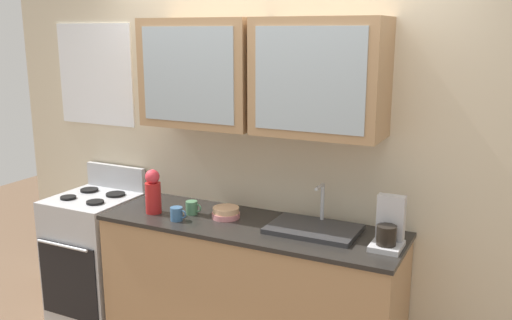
{
  "coord_description": "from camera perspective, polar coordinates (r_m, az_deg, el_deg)",
  "views": [
    {
      "loc": [
        1.5,
        -2.94,
        2.11
      ],
      "look_at": [
        0.05,
        0.0,
        1.35
      ],
      "focal_mm": 38.96,
      "sensor_mm": 36.0,
      "label": 1
    }
  ],
  "objects": [
    {
      "name": "counter",
      "position": [
        3.69,
        -0.66,
        -13.37
      ],
      "size": [
        1.95,
        0.61,
        0.93
      ],
      "color": "#A87F56",
      "rests_on": "ground_plane"
    },
    {
      "name": "stove_range",
      "position": [
        4.37,
        -16.08,
        -9.43
      ],
      "size": [
        0.56,
        0.62,
        1.11
      ],
      "color": "silver",
      "rests_on": "ground_plane"
    },
    {
      "name": "back_wall_unit",
      "position": [
        3.63,
        1.36,
        3.16
      ],
      "size": [
        4.35,
        0.47,
        2.73
      ],
      "color": "beige",
      "rests_on": "ground_plane"
    },
    {
      "name": "vase",
      "position": [
        3.73,
        -10.53,
        -3.25
      ],
      "size": [
        0.1,
        0.1,
        0.3
      ],
      "color": "#B21E1E",
      "rests_on": "counter"
    },
    {
      "name": "bowl_stack",
      "position": [
        3.61,
        -3.1,
        -5.43
      ],
      "size": [
        0.18,
        0.18,
        0.07
      ],
      "color": "#D87F84",
      "rests_on": "counter"
    },
    {
      "name": "cup_near_sink",
      "position": [
        3.59,
        -8.13,
        -5.5
      ],
      "size": [
        0.11,
        0.08,
        0.09
      ],
      "color": "#38608C",
      "rests_on": "counter"
    },
    {
      "name": "coffee_maker",
      "position": [
        3.2,
        13.47,
        -6.86
      ],
      "size": [
        0.17,
        0.2,
        0.29
      ],
      "color": "#B7B7BC",
      "rests_on": "counter"
    },
    {
      "name": "cup_near_bowls",
      "position": [
        3.69,
        -6.6,
        -4.89
      ],
      "size": [
        0.11,
        0.08,
        0.09
      ],
      "color": "#4C7F59",
      "rests_on": "counter"
    },
    {
      "name": "sink_faucet",
      "position": [
        3.39,
        5.94,
        -6.96
      ],
      "size": [
        0.54,
        0.36,
        0.27
      ],
      "color": "#2D2D30",
      "rests_on": "counter"
    }
  ]
}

